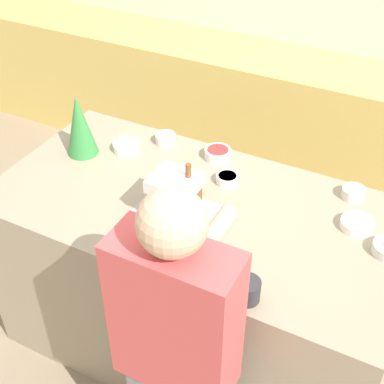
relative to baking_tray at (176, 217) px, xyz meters
The scene contains 14 objects.
ground_plane 0.97m from the baking_tray, 75.19° to the left, with size 12.00×12.00×0.00m, color gray.
back_cabinet_block 1.92m from the baking_tray, 89.01° to the left, with size 6.00×0.60×0.91m.
kitchen_island 0.50m from the baking_tray, 75.19° to the left, with size 1.83×0.93×0.96m.
baking_tray is the anchor object (origin of this frame).
gingerbread_house 0.11m from the baking_tray, 29.93° to the left, with size 0.19×0.17×0.27m.
decorative_tree 0.71m from the baking_tray, 160.70° to the left, with size 0.15×0.15×0.31m.
candy_bowl_front_corner 0.34m from the baking_tray, 74.30° to the left, with size 0.10×0.10×0.04m.
candy_bowl_center_rear 0.59m from the baking_tray, 123.68° to the left, with size 0.10×0.10×0.05m.
candy_bowl_far_left 0.49m from the baking_tray, 93.86° to the left, with size 0.13×0.13×0.05m.
candy_bowl_near_tray_right 0.58m from the baking_tray, 143.73° to the left, with size 0.13×0.13×0.04m.
candy_bowl_far_right 0.80m from the baking_tray, 37.26° to the left, with size 0.10×0.10×0.05m.
candy_bowl_beside_tree 0.76m from the baking_tray, 22.44° to the left, with size 0.14×0.14×0.04m.
mug 0.52m from the baking_tray, 31.98° to the right, with size 0.10×0.10×0.09m.
person 0.63m from the baking_tray, 61.16° to the right, with size 0.41×0.52×1.58m.
Camera 1 is at (0.82, -1.62, 2.44)m, focal length 50.00 mm.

